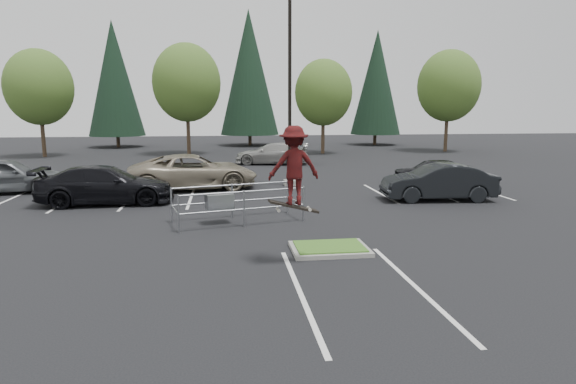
{
  "coord_description": "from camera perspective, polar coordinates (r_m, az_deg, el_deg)",
  "views": [
    {
      "loc": [
        -2.98,
        -13.09,
        4.06
      ],
      "look_at": [
        -1.01,
        1.5,
        1.49
      ],
      "focal_mm": 30.0,
      "sensor_mm": 36.0,
      "label": 1
    }
  ],
  "objects": [
    {
      "name": "decid_b",
      "position": [
        43.77,
        -11.93,
        12.29
      ],
      "size": [
        5.89,
        5.89,
        9.64
      ],
      "color": "#38281C",
      "rests_on": "ground"
    },
    {
      "name": "skateboarder",
      "position": [
        12.3,
        0.68,
        3.1
      ],
      "size": [
        1.36,
        0.85,
        2.27
      ],
      "rotation": [
        0.0,
        0.0,
        3.22
      ],
      "color": "black",
      "rests_on": "ground"
    },
    {
      "name": "stall_lines",
      "position": [
        19.61,
        -2.77,
        -2.06
      ],
      "size": [
        22.62,
        17.6,
        0.01
      ],
      "color": "silver",
      "rests_on": "ground"
    },
    {
      "name": "decid_a",
      "position": [
        45.69,
        -27.41,
        10.72
      ],
      "size": [
        5.44,
        5.44,
        8.91
      ],
      "color": "#38281C",
      "rests_on": "ground"
    },
    {
      "name": "car_r_black",
      "position": [
        27.24,
        16.76,
        2.39
      ],
      "size": [
        4.32,
        2.33,
        1.4
      ],
      "primitive_type": "imported",
      "rotation": [
        0.0,
        0.0,
        4.54
      ],
      "color": "black",
      "rests_on": "ground"
    },
    {
      "name": "car_l_black",
      "position": [
        22.03,
        -20.77,
        0.79
      ],
      "size": [
        5.73,
        2.49,
        1.64
      ],
      "primitive_type": "imported",
      "rotation": [
        0.0,
        0.0,
        1.6
      ],
      "color": "black",
      "rests_on": "ground"
    },
    {
      "name": "conif_b",
      "position": [
        53.8,
        -4.63,
        13.9
      ],
      "size": [
        6.38,
        6.38,
        14.5
      ],
      "color": "#38281C",
      "rests_on": "ground"
    },
    {
      "name": "car_l_grey",
      "position": [
        26.93,
        -30.63,
        1.71
      ],
      "size": [
        5.39,
        2.95,
        1.74
      ],
      "primitive_type": "imported",
      "rotation": [
        0.0,
        0.0,
        1.75
      ],
      "color": "#4C4F53",
      "rests_on": "ground"
    },
    {
      "name": "decid_c",
      "position": [
        43.86,
        4.2,
        11.43
      ],
      "size": [
        5.12,
        5.12,
        8.38
      ],
      "color": "#38281C",
      "rests_on": "ground"
    },
    {
      "name": "ground",
      "position": [
        14.02,
        4.95,
        -6.97
      ],
      "size": [
        120.0,
        120.0,
        0.0
      ],
      "primitive_type": "plane",
      "color": "black",
      "rests_on": "ground"
    },
    {
      "name": "conif_a",
      "position": [
        54.3,
        -19.88,
        12.53
      ],
      "size": [
        5.72,
        5.72,
        13.0
      ],
      "color": "#38281C",
      "rests_on": "ground"
    },
    {
      "name": "decid_d",
      "position": [
        48.25,
        18.46,
        11.6
      ],
      "size": [
        5.76,
        5.76,
        9.43
      ],
      "color": "#38281C",
      "rests_on": "ground"
    },
    {
      "name": "grass_median",
      "position": [
        14.0,
        4.96,
        -6.67
      ],
      "size": [
        2.2,
        1.6,
        0.16
      ],
      "color": "gray",
      "rests_on": "ground"
    },
    {
      "name": "light_pole",
      "position": [
        25.33,
        0.21,
        11.03
      ],
      "size": [
        0.7,
        0.6,
        10.12
      ],
      "color": "gray",
      "rests_on": "ground"
    },
    {
      "name": "car_far_silver",
      "position": [
        35.42,
        -1.86,
        4.58
      ],
      "size": [
        5.69,
        3.17,
        1.56
      ],
      "primitive_type": "imported",
      "rotation": [
        0.0,
        0.0,
        4.52
      ],
      "color": "#A4A39F",
      "rests_on": "ground"
    },
    {
      "name": "cart_corral",
      "position": [
        17.27,
        -7.62,
        -1.04
      ],
      "size": [
        4.79,
        2.67,
        1.29
      ],
      "rotation": [
        0.0,
        0.0,
        0.24
      ],
      "color": "gray",
      "rests_on": "ground"
    },
    {
      "name": "conif_c",
      "position": [
        55.33,
        10.45,
        12.63
      ],
      "size": [
        5.5,
        5.5,
        12.5
      ],
      "color": "#38281C",
      "rests_on": "ground"
    },
    {
      "name": "car_l_tan",
      "position": [
        24.84,
        -11.15,
        2.37
      ],
      "size": [
        6.66,
        3.61,
        1.77
      ],
      "primitive_type": "imported",
      "rotation": [
        0.0,
        0.0,
        1.68
      ],
      "color": "gray",
      "rests_on": "ground"
    },
    {
      "name": "car_r_charc",
      "position": [
        22.45,
        17.39,
        1.13
      ],
      "size": [
        5.08,
        2.16,
        1.63
      ],
      "primitive_type": "imported",
      "rotation": [
        0.0,
        0.0,
        4.62
      ],
      "color": "black",
      "rests_on": "ground"
    }
  ]
}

